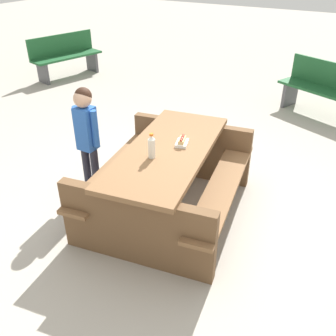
# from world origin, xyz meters

# --- Properties ---
(ground_plane) EXTENTS (30.00, 30.00, 0.00)m
(ground_plane) POSITION_xyz_m (0.00, 0.00, 0.00)
(ground_plane) COLOR #ADA599
(ground_plane) RESTS_ON ground
(picnic_table) EXTENTS (2.00, 1.67, 0.75)m
(picnic_table) POSITION_xyz_m (0.00, 0.00, 0.44)
(picnic_table) COLOR brown
(picnic_table) RESTS_ON ground
(soda_bottle) EXTENTS (0.07, 0.07, 0.24)m
(soda_bottle) POSITION_xyz_m (-0.23, 0.04, 0.86)
(soda_bottle) COLOR silver
(soda_bottle) RESTS_ON picnic_table
(hotdog_tray) EXTENTS (0.20, 0.16, 0.08)m
(hotdog_tray) POSITION_xyz_m (0.14, -0.08, 0.78)
(hotdog_tray) COLOR white
(hotdog_tray) RESTS_ON picnic_table
(child_in_coat) EXTENTS (0.19, 0.30, 1.22)m
(child_in_coat) POSITION_xyz_m (-0.11, 0.92, 0.78)
(child_in_coat) COLOR #262633
(child_in_coat) RESTS_ON ground
(park_bench_near) EXTENTS (0.95, 1.54, 0.85)m
(park_bench_near) POSITION_xyz_m (3.51, -0.91, 0.45)
(park_bench_near) COLOR #1E592D
(park_bench_near) RESTS_ON ground
(park_bench_mid) EXTENTS (1.55, 0.76, 0.85)m
(park_bench_mid) POSITION_xyz_m (3.03, 4.22, 0.45)
(park_bench_mid) COLOR #1E592D
(park_bench_mid) RESTS_ON ground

